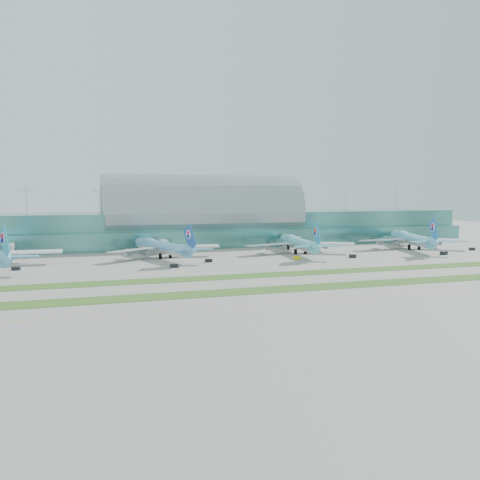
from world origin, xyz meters
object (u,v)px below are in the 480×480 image
object	(u,v)px
terminal	(202,221)
airliner_d	(412,238)
airliner_c	(298,243)
airliner_b	(162,246)

from	to	relation	value
terminal	airliner_d	size ratio (longest dim) A/B	4.87
airliner_c	airliner_d	distance (m)	70.20
airliner_b	airliner_d	distance (m)	142.05
airliner_d	airliner_c	bearing A→B (deg)	-163.68
airliner_c	airliner_b	bearing A→B (deg)	-174.40
terminal	airliner_c	size ratio (longest dim) A/B	5.08
airliner_b	airliner_d	world-z (taller)	airliner_d
terminal	airliner_b	xyz separation A→B (m)	(-35.51, -59.21, -8.56)
airliner_b	terminal	bearing A→B (deg)	44.18
terminal	airliner_b	distance (m)	69.57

